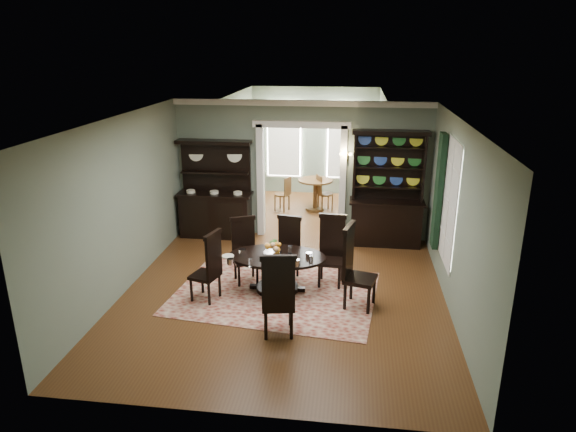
{
  "coord_description": "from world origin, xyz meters",
  "views": [
    {
      "loc": [
        1.11,
        -7.82,
        4.12
      ],
      "look_at": [
        0.02,
        0.6,
        1.25
      ],
      "focal_mm": 32.0,
      "sensor_mm": 36.0,
      "label": 1
    }
  ],
  "objects_px": {
    "sideboard": "(216,203)",
    "parlor_table": "(315,190)",
    "dining_table": "(277,266)",
    "welsh_dresser": "(387,204)"
  },
  "relations": [
    {
      "from": "parlor_table",
      "to": "dining_table",
      "type": "bearing_deg",
      "value": -93.59
    },
    {
      "from": "dining_table",
      "to": "welsh_dresser",
      "type": "relative_size",
      "value": 0.69
    },
    {
      "from": "dining_table",
      "to": "sideboard",
      "type": "bearing_deg",
      "value": 124.39
    },
    {
      "from": "sideboard",
      "to": "parlor_table",
      "type": "distance_m",
      "value": 2.96
    },
    {
      "from": "sideboard",
      "to": "dining_table",
      "type": "bearing_deg",
      "value": -55.65
    },
    {
      "from": "sideboard",
      "to": "parlor_table",
      "type": "bearing_deg",
      "value": 45.55
    },
    {
      "from": "dining_table",
      "to": "welsh_dresser",
      "type": "bearing_deg",
      "value": 51.64
    },
    {
      "from": "dining_table",
      "to": "parlor_table",
      "type": "height_order",
      "value": "parlor_table"
    },
    {
      "from": "dining_table",
      "to": "sideboard",
      "type": "xyz_separation_m",
      "value": [
        -1.76,
        2.54,
        0.29
      ]
    },
    {
      "from": "dining_table",
      "to": "welsh_dresser",
      "type": "height_order",
      "value": "welsh_dresser"
    }
  ]
}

